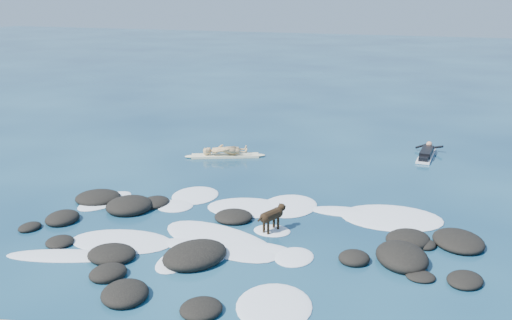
% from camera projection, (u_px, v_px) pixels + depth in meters
% --- Properties ---
extents(ground, '(160.00, 160.00, 0.00)m').
position_uv_depth(ground, '(219.00, 225.00, 17.04)').
color(ground, '#0A2642').
rests_on(ground, ground).
extents(reef_rocks, '(14.17, 7.44, 0.56)m').
position_uv_depth(reef_rocks, '(218.00, 239.00, 15.82)').
color(reef_rocks, black).
rests_on(reef_rocks, ground).
extents(breaking_foam, '(11.65, 8.62, 0.12)m').
position_uv_depth(breaking_foam, '(237.00, 229.00, 16.73)').
color(breaking_foam, white).
rests_on(breaking_foam, ground).
extents(standing_surfer_rig, '(3.24, 1.69, 1.94)m').
position_uv_depth(standing_surfer_rig, '(225.00, 139.00, 23.86)').
color(standing_surfer_rig, beige).
rests_on(standing_surfer_rig, ground).
extents(paddling_surfer_rig, '(1.20, 2.68, 0.47)m').
position_uv_depth(paddling_surfer_rig, '(426.00, 153.00, 24.06)').
color(paddling_surfer_rig, white).
rests_on(paddling_surfer_rig, ground).
extents(dog, '(0.63, 1.19, 0.80)m').
position_uv_depth(dog, '(273.00, 215.00, 16.44)').
color(dog, black).
rests_on(dog, ground).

